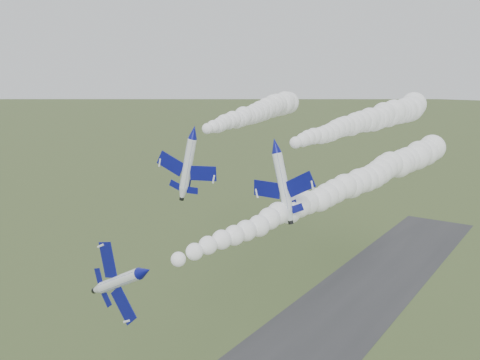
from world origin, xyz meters
name	(u,v)px	position (x,y,z in m)	size (l,w,h in m)	color
jet_lead	(144,272)	(6.03, -5.61, 35.17)	(4.90, 12.04, 8.88)	white
smoke_trail_jet_lead	(339,189)	(12.05, 33.35, 37.88)	(5.45, 73.50, 5.45)	white
jet_pair_left	(193,132)	(-6.15, 18.62, 47.44)	(10.29, 12.33, 3.56)	white
smoke_trail_jet_pair_left	(257,112)	(-13.21, 48.55, 48.21)	(5.39, 55.90, 5.39)	white
jet_pair_right	(275,145)	(8.13, 19.17, 46.42)	(10.15, 12.51, 3.78)	white
smoke_trail_jet_pair_right	(367,121)	(10.27, 49.31, 47.65)	(5.52, 54.87, 5.52)	white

